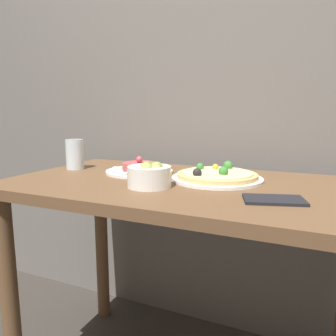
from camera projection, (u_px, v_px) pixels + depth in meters
The scene contains 7 objects.
back_wall at pixel (223, 48), 1.42m from camera, with size 8.00×0.05×2.60m.
dining_table at pixel (183, 219), 1.12m from camera, with size 1.20×0.66×0.80m.
pizza_plate at pixel (217, 176), 1.12m from camera, with size 0.31×0.31×0.06m.
tartare_plate at pixel (139, 169), 1.26m from camera, with size 0.26×0.26×0.06m.
small_bowl at pixel (149, 175), 1.01m from camera, with size 0.14×0.14×0.08m.
drinking_glass at pixel (75, 154), 1.33m from camera, with size 0.07×0.07×0.12m.
napkin at pixel (274, 200), 0.86m from camera, with size 0.18×0.13×0.01m.
Camera 1 is at (0.39, -0.67, 1.03)m, focal length 35.00 mm.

